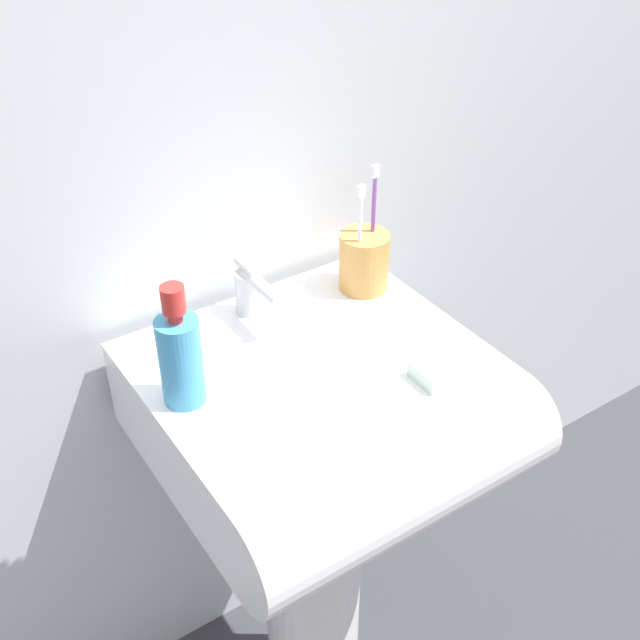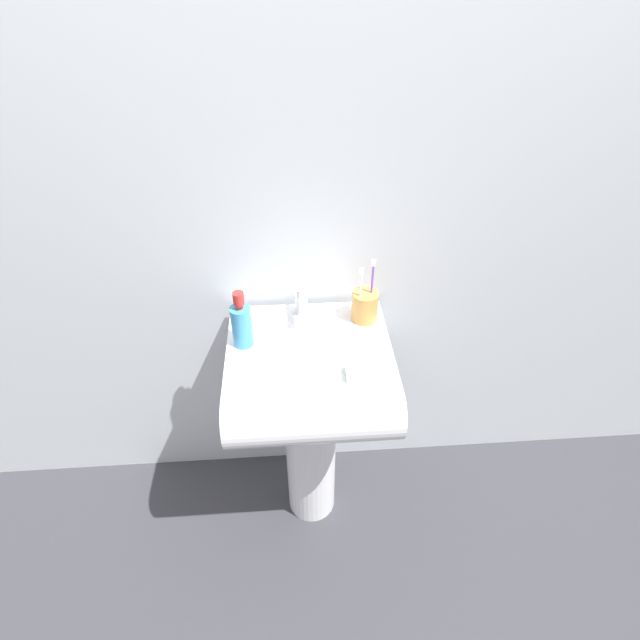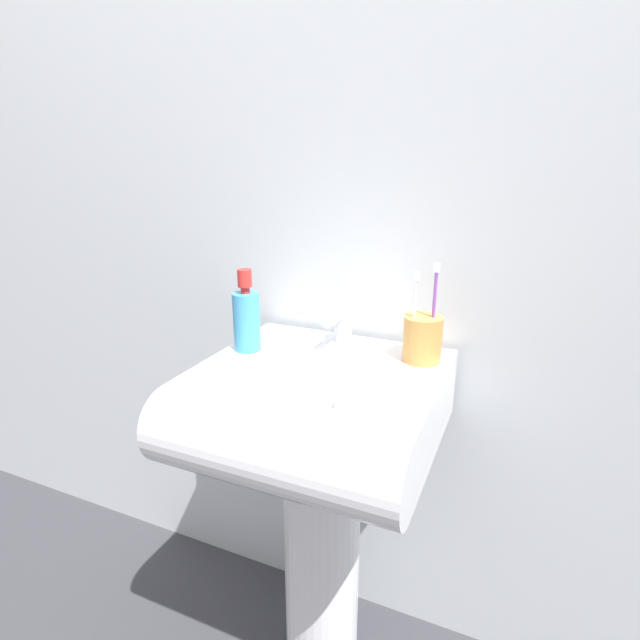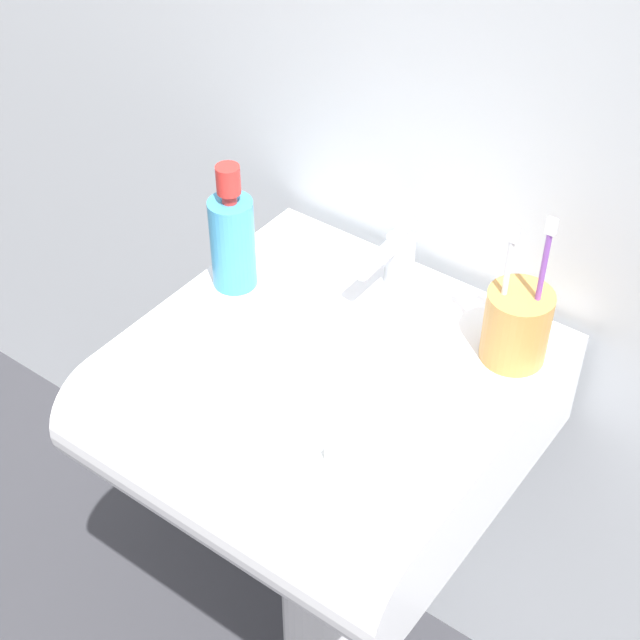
% 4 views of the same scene
% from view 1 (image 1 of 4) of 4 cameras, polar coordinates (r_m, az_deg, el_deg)
% --- Properties ---
extents(wall_back, '(5.00, 0.05, 2.40)m').
position_cam_1_polar(wall_back, '(1.23, -7.60, 16.68)').
color(wall_back, silver).
rests_on(wall_back, ground).
extents(sink_pedestal, '(0.18, 0.18, 0.69)m').
position_cam_1_polar(sink_pedestal, '(1.56, -0.55, -17.33)').
color(sink_pedestal, white).
rests_on(sink_pedestal, ground).
extents(sink_basin, '(0.50, 0.50, 0.15)m').
position_cam_1_polar(sink_basin, '(1.22, 0.81, -7.01)').
color(sink_basin, white).
rests_on(sink_basin, sink_pedestal).
extents(faucet, '(0.04, 0.13, 0.09)m').
position_cam_1_polar(faucet, '(1.27, -4.90, 2.12)').
color(faucet, silver).
rests_on(faucet, sink_basin).
extents(toothbrush_cup, '(0.08, 0.08, 0.22)m').
position_cam_1_polar(toothbrush_cup, '(1.34, 3.15, 4.26)').
color(toothbrush_cup, '#D19347').
rests_on(toothbrush_cup, sink_basin).
extents(soap_bottle, '(0.06, 0.06, 0.19)m').
position_cam_1_polar(soap_bottle, '(1.10, -9.90, -2.56)').
color(soap_bottle, '#3F99CC').
rests_on(soap_bottle, sink_basin).
extents(bar_soap, '(0.07, 0.06, 0.02)m').
position_cam_1_polar(bar_soap, '(1.18, 8.34, -3.63)').
color(bar_soap, silver).
rests_on(bar_soap, sink_basin).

